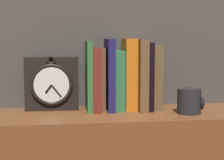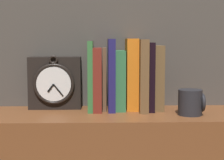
{
  "view_description": "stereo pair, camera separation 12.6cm",
  "coord_description": "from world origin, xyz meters",
  "px_view_note": "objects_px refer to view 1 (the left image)",
  "views": [
    {
      "loc": [
        -0.16,
        -1.24,
        1.06
      ],
      "look_at": [
        0.0,
        0.0,
        0.93
      ],
      "focal_mm": 60.0,
      "sensor_mm": 36.0,
      "label": 1
    },
    {
      "loc": [
        -0.04,
        -1.25,
        1.06
      ],
      "look_at": [
        0.0,
        0.0,
        0.93
      ],
      "focal_mm": 60.0,
      "sensor_mm": 36.0,
      "label": 2
    }
  ],
  "objects_px": {
    "book_slot1_maroon": "(96,79)",
    "mug": "(190,101)",
    "book_slot5_orange": "(129,74)",
    "book_slot8_brown": "(154,77)",
    "book_slot7_black": "(147,76)",
    "book_slot2_brown": "(102,79)",
    "book_slot4_green": "(118,80)",
    "book_slot6_brown": "(140,75)",
    "book_slot3_navy": "(109,75)",
    "clock": "(52,83)",
    "book_slot0_green": "(89,76)"
  },
  "relations": [
    {
      "from": "book_slot1_maroon",
      "to": "book_slot6_brown",
      "type": "xyz_separation_m",
      "value": [
        0.16,
        -0.01,
        0.01
      ]
    },
    {
      "from": "book_slot5_orange",
      "to": "book_slot7_black",
      "type": "bearing_deg",
      "value": -10.81
    },
    {
      "from": "book_slot5_orange",
      "to": "book_slot7_black",
      "type": "distance_m",
      "value": 0.07
    },
    {
      "from": "book_slot3_navy",
      "to": "book_slot5_orange",
      "type": "relative_size",
      "value": 1.0
    },
    {
      "from": "book_slot7_black",
      "to": "mug",
      "type": "relative_size",
      "value": 2.81
    },
    {
      "from": "book_slot1_maroon",
      "to": "book_slot3_navy",
      "type": "xyz_separation_m",
      "value": [
        0.05,
        0.0,
        0.02
      ]
    },
    {
      "from": "book_slot8_brown",
      "to": "mug",
      "type": "height_order",
      "value": "book_slot8_brown"
    },
    {
      "from": "book_slot7_black",
      "to": "mug",
      "type": "height_order",
      "value": "book_slot7_black"
    },
    {
      "from": "book_slot3_navy",
      "to": "book_slot6_brown",
      "type": "height_order",
      "value": "book_slot3_navy"
    },
    {
      "from": "book_slot0_green",
      "to": "book_slot5_orange",
      "type": "distance_m",
      "value": 0.15
    },
    {
      "from": "book_slot1_maroon",
      "to": "book_slot3_navy",
      "type": "distance_m",
      "value": 0.05
    },
    {
      "from": "book_slot5_orange",
      "to": "book_slot8_brown",
      "type": "distance_m",
      "value": 0.09
    },
    {
      "from": "book_slot1_maroon",
      "to": "book_slot8_brown",
      "type": "xyz_separation_m",
      "value": [
        0.21,
        0.01,
        0.0
      ]
    },
    {
      "from": "book_slot1_maroon",
      "to": "book_slot0_green",
      "type": "bearing_deg",
      "value": 176.02
    },
    {
      "from": "book_slot1_maroon",
      "to": "mug",
      "type": "distance_m",
      "value": 0.33
    },
    {
      "from": "mug",
      "to": "book_slot1_maroon",
      "type": "bearing_deg",
      "value": 161.94
    },
    {
      "from": "book_slot6_brown",
      "to": "mug",
      "type": "distance_m",
      "value": 0.2
    },
    {
      "from": "book_slot7_black",
      "to": "book_slot8_brown",
      "type": "height_order",
      "value": "book_slot7_black"
    },
    {
      "from": "book_slot1_maroon",
      "to": "book_slot4_green",
      "type": "bearing_deg",
      "value": 7.15
    },
    {
      "from": "mug",
      "to": "book_slot0_green",
      "type": "bearing_deg",
      "value": 162.9
    },
    {
      "from": "book_slot1_maroon",
      "to": "book_slot6_brown",
      "type": "relative_size",
      "value": 0.88
    },
    {
      "from": "book_slot0_green",
      "to": "mug",
      "type": "distance_m",
      "value": 0.36
    },
    {
      "from": "clock",
      "to": "book_slot1_maroon",
      "type": "height_order",
      "value": "book_slot1_maroon"
    },
    {
      "from": "book_slot1_maroon",
      "to": "mug",
      "type": "relative_size",
      "value": 2.59
    },
    {
      "from": "book_slot0_green",
      "to": "book_slot8_brown",
      "type": "relative_size",
      "value": 1.07
    },
    {
      "from": "book_slot2_brown",
      "to": "mug",
      "type": "xyz_separation_m",
      "value": [
        0.29,
        -0.12,
        -0.07
      ]
    },
    {
      "from": "book_slot2_brown",
      "to": "book_slot8_brown",
      "type": "height_order",
      "value": "book_slot8_brown"
    },
    {
      "from": "book_slot0_green",
      "to": "book_slot4_green",
      "type": "relative_size",
      "value": 1.16
    },
    {
      "from": "mug",
      "to": "clock",
      "type": "bearing_deg",
      "value": 163.79
    },
    {
      "from": "book_slot2_brown",
      "to": "book_slot0_green",
      "type": "bearing_deg",
      "value": -163.65
    },
    {
      "from": "book_slot4_green",
      "to": "clock",
      "type": "bearing_deg",
      "value": 174.21
    },
    {
      "from": "clock",
      "to": "book_slot1_maroon",
      "type": "distance_m",
      "value": 0.16
    },
    {
      "from": "book_slot2_brown",
      "to": "book_slot5_orange",
      "type": "height_order",
      "value": "book_slot5_orange"
    },
    {
      "from": "book_slot3_navy",
      "to": "book_slot7_black",
      "type": "distance_m",
      "value": 0.14
    },
    {
      "from": "clock",
      "to": "book_slot1_maroon",
      "type": "xyz_separation_m",
      "value": [
        0.15,
        -0.03,
        0.02
      ]
    },
    {
      "from": "clock",
      "to": "book_slot3_navy",
      "type": "xyz_separation_m",
      "value": [
        0.2,
        -0.03,
        0.03
      ]
    },
    {
      "from": "book_slot4_green",
      "to": "book_slot8_brown",
      "type": "distance_m",
      "value": 0.13
    },
    {
      "from": "book_slot1_maroon",
      "to": "book_slot2_brown",
      "type": "bearing_deg",
      "value": 32.9
    },
    {
      "from": "book_slot5_orange",
      "to": "book_slot6_brown",
      "type": "xyz_separation_m",
      "value": [
        0.04,
        -0.02,
        -0.0
      ]
    },
    {
      "from": "book_slot1_maroon",
      "to": "book_slot2_brown",
      "type": "distance_m",
      "value": 0.03
    },
    {
      "from": "book_slot7_black",
      "to": "book_slot8_brown",
      "type": "relative_size",
      "value": 1.05
    },
    {
      "from": "clock",
      "to": "book_slot7_black",
      "type": "height_order",
      "value": "book_slot7_black"
    },
    {
      "from": "book_slot6_brown",
      "to": "mug",
      "type": "bearing_deg",
      "value": -31.77
    },
    {
      "from": "mug",
      "to": "book_slot7_black",
      "type": "bearing_deg",
      "value": 139.95
    },
    {
      "from": "book_slot8_brown",
      "to": "book_slot1_maroon",
      "type": "bearing_deg",
      "value": -177.33
    },
    {
      "from": "book_slot6_brown",
      "to": "book_slot7_black",
      "type": "height_order",
      "value": "book_slot6_brown"
    },
    {
      "from": "book_slot4_green",
      "to": "book_slot6_brown",
      "type": "height_order",
      "value": "book_slot6_brown"
    },
    {
      "from": "book_slot0_green",
      "to": "book_slot7_black",
      "type": "xyz_separation_m",
      "value": [
        0.21,
        0.0,
        -0.0
      ]
    },
    {
      "from": "book_slot6_brown",
      "to": "book_slot2_brown",
      "type": "bearing_deg",
      "value": 170.35
    },
    {
      "from": "book_slot0_green",
      "to": "book_slot3_navy",
      "type": "relative_size",
      "value": 0.97
    }
  ]
}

